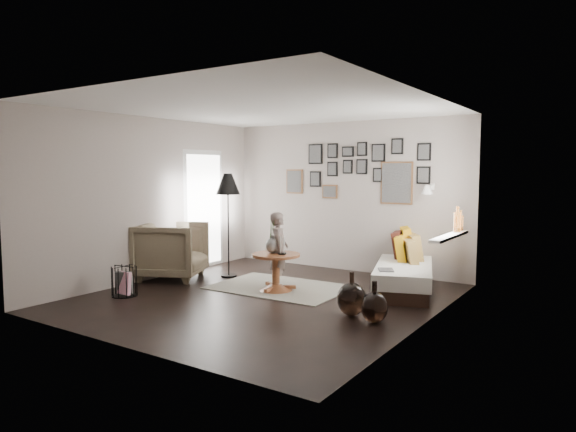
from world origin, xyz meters
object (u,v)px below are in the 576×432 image
Objects in this scene: vase at (272,242)px; magazine_basket at (124,281)px; demijohn_small at (374,307)px; pedestal_table at (276,274)px; armchair at (172,250)px; floor_lamp at (228,188)px; daybed at (406,272)px; child at (279,251)px; demijohn_large at (352,299)px.

magazine_basket is at bearing -136.81° from vase.
magazine_basket is at bearing -167.76° from demijohn_small.
pedestal_table is 0.46m from vase.
vase is at bearing -108.86° from armchair.
vase is 1.44m from floor_lamp.
daybed is at bearing 98.75° from demijohn_small.
pedestal_table is at bearing -14.04° from vase.
magazine_basket is (-1.61, -1.41, -0.05)m from pedestal_table.
child reaches higher than magazine_basket.
child is at bearing 68.18° from vase.
vase is 0.29× the size of floor_lamp.
demijohn_small is 2.08m from child.
vase is 1.75m from demijohn_large.
magazine_basket is at bearing -160.36° from daybed.
armchair reaches higher than demijohn_small.
armchair is 1.88× the size of demijohn_large.
pedestal_table is 0.35m from child.
child reaches higher than demijohn_small.
armchair is (-1.83, -0.24, -0.25)m from vase.
daybed is 3.57× the size of demijohn_large.
armchair is (-3.49, -1.28, 0.19)m from daybed.
vase is 1.86m from armchair.
magazine_basket is (-0.37, -1.82, -1.26)m from floor_lamp.
floor_lamp reaches higher than armchair.
armchair is 0.59× the size of floor_lamp.
armchair is (-1.91, -0.22, 0.20)m from pedestal_table.
floor_lamp is (-1.24, 0.41, 1.22)m from pedestal_table.
vase is at bearing -166.01° from daybed.
floor_lamp is at bearing 78.58° from magazine_basket.
floor_lamp is at bearing 43.56° from child.
vase reaches higher than magazine_basket.
demijohn_small is (3.75, -0.45, -0.28)m from armchair.
child is (-1.88, 0.80, 0.39)m from demijohn_small.
pedestal_table is 0.41× the size of floor_lamp.
pedestal_table is 1.67× the size of magazine_basket.
vase is at bearing 124.66° from child.
demijohn_large is 0.37m from demijohn_small.
magazine_basket is (0.30, -1.20, -0.25)m from armchair.
vase is 2.15m from magazine_basket.
child is (1.20, -0.28, -0.90)m from floor_lamp.
floor_lamp reaches higher than vase.
demijohn_large is at bearing -20.05° from pedestal_table.
vase reaches higher than daybed.
vase is (-0.08, 0.02, 0.45)m from pedestal_table.
armchair is 2.40× the size of magazine_basket.
floor_lamp is at bearing 160.79° from demijohn_small.
child is at bearing -12.92° from floor_lamp.
child is (1.57, 1.55, 0.36)m from magazine_basket.
daybed is 4.04m from magazine_basket.
daybed reaches higher than pedestal_table.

